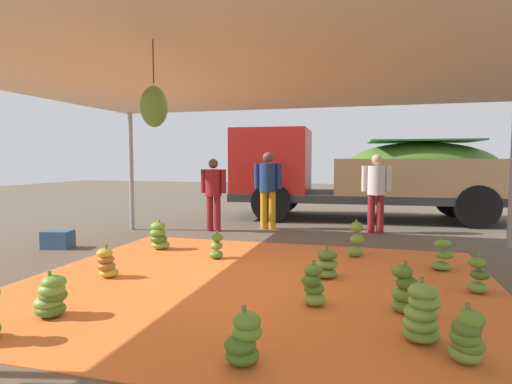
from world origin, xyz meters
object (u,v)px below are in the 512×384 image
(banana_bunch_8, at_px, (216,247))
(banana_bunch_6, at_px, (422,315))
(banana_bunch_7, at_px, (404,290))
(banana_bunch_11, at_px, (326,265))
(banana_bunch_9, at_px, (107,264))
(banana_bunch_0, at_px, (51,297))
(banana_bunch_10, at_px, (442,256))
(banana_bunch_5, at_px, (467,338))
(banana_bunch_13, at_px, (356,241))
(worker_2, at_px, (268,184))
(crate_0, at_px, (58,239))
(banana_bunch_2, at_px, (478,276))
(cargo_truck_main, at_px, (362,171))
(banana_bunch_1, at_px, (244,340))
(banana_bunch_3, at_px, (159,236))
(banana_bunch_4, at_px, (313,286))
(worker_0, at_px, (376,187))
(worker_1, at_px, (213,189))

(banana_bunch_8, bearing_deg, banana_bunch_6, -41.33)
(banana_bunch_7, bearing_deg, banana_bunch_11, 129.50)
(banana_bunch_7, relative_size, banana_bunch_9, 1.21)
(banana_bunch_8, bearing_deg, banana_bunch_0, -104.18)
(banana_bunch_6, height_order, banana_bunch_10, banana_bunch_6)
(banana_bunch_5, bearing_deg, banana_bunch_13, 105.22)
(banana_bunch_8, distance_m, worker_2, 3.23)
(banana_bunch_6, relative_size, crate_0, 1.16)
(banana_bunch_2, bearing_deg, banana_bunch_5, -104.45)
(banana_bunch_8, bearing_deg, banana_bunch_7, -32.91)
(banana_bunch_10, height_order, banana_bunch_13, banana_bunch_13)
(banana_bunch_6, relative_size, banana_bunch_7, 1.04)
(banana_bunch_6, bearing_deg, banana_bunch_7, 97.56)
(banana_bunch_9, relative_size, banana_bunch_13, 0.75)
(banana_bunch_2, relative_size, banana_bunch_11, 1.10)
(cargo_truck_main, relative_size, crate_0, 14.84)
(banana_bunch_8, height_order, cargo_truck_main, cargo_truck_main)
(banana_bunch_1, bearing_deg, banana_bunch_11, 82.24)
(banana_bunch_3, relative_size, banana_bunch_10, 1.07)
(banana_bunch_5, height_order, banana_bunch_6, banana_bunch_6)
(banana_bunch_4, height_order, crate_0, banana_bunch_4)
(banana_bunch_7, xyz_separation_m, banana_bunch_13, (-0.56, 2.45, 0.03))
(worker_0, bearing_deg, banana_bunch_13, -97.26)
(banana_bunch_7, bearing_deg, banana_bunch_6, -82.44)
(banana_bunch_2, xyz_separation_m, banana_bunch_5, (-0.50, -1.96, 0.01))
(cargo_truck_main, bearing_deg, crate_0, -133.95)
(worker_1, bearing_deg, banana_bunch_7, -48.79)
(banana_bunch_4, xyz_separation_m, crate_0, (-4.80, 1.79, -0.06))
(banana_bunch_9, height_order, worker_2, worker_2)
(banana_bunch_8, bearing_deg, banana_bunch_1, -66.04)
(banana_bunch_5, bearing_deg, crate_0, 155.24)
(banana_bunch_5, xyz_separation_m, banana_bunch_10, (0.26, 2.97, -0.01))
(banana_bunch_0, bearing_deg, worker_0, 62.13)
(cargo_truck_main, bearing_deg, banana_bunch_0, -109.06)
(banana_bunch_11, bearing_deg, worker_2, 114.47)
(banana_bunch_7, height_order, worker_0, worker_0)
(banana_bunch_11, bearing_deg, banana_bunch_7, -50.50)
(banana_bunch_9, xyz_separation_m, banana_bunch_10, (4.38, 1.59, 0.01))
(banana_bunch_4, distance_m, cargo_truck_main, 7.19)
(cargo_truck_main, bearing_deg, banana_bunch_3, -123.84)
(banana_bunch_5, relative_size, banana_bunch_13, 0.80)
(banana_bunch_3, xyz_separation_m, banana_bunch_9, (0.19, -1.80, -0.04))
(banana_bunch_10, distance_m, worker_1, 4.97)
(banana_bunch_11, relative_size, crate_0, 0.90)
(banana_bunch_6, height_order, banana_bunch_9, banana_bunch_6)
(worker_2, bearing_deg, banana_bunch_2, -48.42)
(banana_bunch_5, distance_m, banana_bunch_13, 3.62)
(banana_bunch_13, height_order, crate_0, banana_bunch_13)
(banana_bunch_1, relative_size, banana_bunch_10, 0.93)
(banana_bunch_0, height_order, banana_bunch_10, banana_bunch_10)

